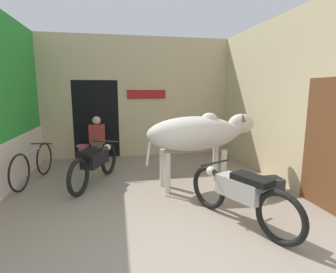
{
  "coord_description": "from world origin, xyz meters",
  "views": [
    {
      "loc": [
        -0.6,
        -2.52,
        1.87
      ],
      "look_at": [
        0.33,
        2.22,
        1.02
      ],
      "focal_mm": 28.0,
      "sensor_mm": 36.0,
      "label": 1
    }
  ],
  "objects_px": {
    "motorcycle_far": "(95,162)",
    "crate": "(269,185)",
    "cow": "(199,134)",
    "bicycle": "(33,165)",
    "plastic_stool": "(83,153)",
    "shopkeeper_seated": "(97,139)",
    "motorcycle_near": "(240,193)"
  },
  "relations": [
    {
      "from": "motorcycle_near",
      "to": "shopkeeper_seated",
      "type": "xyz_separation_m",
      "value": [
        -2.16,
        3.59,
        0.2
      ]
    },
    {
      "from": "cow",
      "to": "shopkeeper_seated",
      "type": "xyz_separation_m",
      "value": [
        -2.05,
        2.03,
        -0.4
      ]
    },
    {
      "from": "cow",
      "to": "motorcycle_far",
      "type": "height_order",
      "value": "cow"
    },
    {
      "from": "cow",
      "to": "motorcycle_far",
      "type": "xyz_separation_m",
      "value": [
        -1.99,
        0.52,
        -0.6
      ]
    },
    {
      "from": "plastic_stool",
      "to": "bicycle",
      "type": "bearing_deg",
      "value": -121.94
    },
    {
      "from": "crate",
      "to": "motorcycle_far",
      "type": "bearing_deg",
      "value": 160.72
    },
    {
      "from": "cow",
      "to": "plastic_stool",
      "type": "xyz_separation_m",
      "value": [
        -2.43,
        2.18,
        -0.8
      ]
    },
    {
      "from": "motorcycle_near",
      "to": "crate",
      "type": "distance_m",
      "value": 1.47
    },
    {
      "from": "motorcycle_near",
      "to": "bicycle",
      "type": "relative_size",
      "value": 1.04
    },
    {
      "from": "motorcycle_far",
      "to": "bicycle",
      "type": "relative_size",
      "value": 1.07
    },
    {
      "from": "cow",
      "to": "bicycle",
      "type": "distance_m",
      "value": 3.43
    },
    {
      "from": "motorcycle_far",
      "to": "bicycle",
      "type": "distance_m",
      "value": 1.31
    },
    {
      "from": "motorcycle_near",
      "to": "shopkeeper_seated",
      "type": "bearing_deg",
      "value": 121.11
    },
    {
      "from": "cow",
      "to": "crate",
      "type": "bearing_deg",
      "value": -26.55
    },
    {
      "from": "cow",
      "to": "bicycle",
      "type": "xyz_separation_m",
      "value": [
        -3.25,
        0.86,
        -0.68
      ]
    },
    {
      "from": "motorcycle_far",
      "to": "crate",
      "type": "distance_m",
      "value": 3.39
    },
    {
      "from": "bicycle",
      "to": "crate",
      "type": "bearing_deg",
      "value": -18.2
    },
    {
      "from": "cow",
      "to": "bicycle",
      "type": "height_order",
      "value": "cow"
    },
    {
      "from": "shopkeeper_seated",
      "to": "plastic_stool",
      "type": "xyz_separation_m",
      "value": [
        -0.38,
        0.15,
        -0.4
      ]
    },
    {
      "from": "cow",
      "to": "crate",
      "type": "distance_m",
      "value": 1.62
    },
    {
      "from": "shopkeeper_seated",
      "to": "plastic_stool",
      "type": "bearing_deg",
      "value": 158.53
    },
    {
      "from": "motorcycle_near",
      "to": "plastic_stool",
      "type": "distance_m",
      "value": 4.53
    },
    {
      "from": "motorcycle_far",
      "to": "bicycle",
      "type": "bearing_deg",
      "value": 164.58
    },
    {
      "from": "motorcycle_far",
      "to": "shopkeeper_seated",
      "type": "relative_size",
      "value": 1.5
    },
    {
      "from": "plastic_stool",
      "to": "shopkeeper_seated",
      "type": "bearing_deg",
      "value": -21.47
    },
    {
      "from": "cow",
      "to": "motorcycle_near",
      "type": "relative_size",
      "value": 1.24
    },
    {
      "from": "motorcycle_far",
      "to": "crate",
      "type": "height_order",
      "value": "motorcycle_far"
    },
    {
      "from": "motorcycle_far",
      "to": "plastic_stool",
      "type": "distance_m",
      "value": 1.73
    },
    {
      "from": "motorcycle_far",
      "to": "crate",
      "type": "relative_size",
      "value": 4.18
    },
    {
      "from": "cow",
      "to": "shopkeeper_seated",
      "type": "distance_m",
      "value": 2.91
    },
    {
      "from": "shopkeeper_seated",
      "to": "plastic_stool",
      "type": "relative_size",
      "value": 2.61
    },
    {
      "from": "motorcycle_far",
      "to": "shopkeeper_seated",
      "type": "distance_m",
      "value": 1.53
    }
  ]
}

